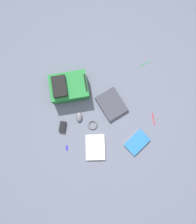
# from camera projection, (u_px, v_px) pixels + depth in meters

# --- Properties ---
(ground_plane) EXTENTS (4.10, 4.10, 0.00)m
(ground_plane) POSITION_uv_depth(u_px,v_px,m) (102.00, 115.00, 2.11)
(ground_plane) COLOR #4C5160
(backpack) EXTENTS (0.44, 0.34, 0.19)m
(backpack) POSITION_uv_depth(u_px,v_px,m) (69.00, 87.00, 2.07)
(backpack) COLOR #1E662D
(backpack) RESTS_ON ground_plane
(laptop) EXTENTS (0.38, 0.41, 0.03)m
(laptop) POSITION_uv_depth(u_px,v_px,m) (112.00, 104.00, 2.11)
(laptop) COLOR #24242C
(laptop) RESTS_ON ground_plane
(book_comic) EXTENTS (0.31, 0.30, 0.02)m
(book_comic) POSITION_uv_depth(u_px,v_px,m) (137.00, 142.00, 2.05)
(book_comic) COLOR silver
(book_comic) RESTS_ON ground_plane
(book_red) EXTENTS (0.23, 0.29, 0.02)m
(book_red) POSITION_uv_depth(u_px,v_px,m) (95.00, 147.00, 2.05)
(book_red) COLOR silver
(book_red) RESTS_ON ground_plane
(computer_mouse) EXTENTS (0.08, 0.12, 0.04)m
(computer_mouse) POSITION_uv_depth(u_px,v_px,m) (79.00, 117.00, 2.09)
(computer_mouse) COLOR #4C4C51
(computer_mouse) RESTS_ON ground_plane
(cable_coil) EXTENTS (0.11, 0.11, 0.02)m
(cable_coil) POSITION_uv_depth(u_px,v_px,m) (93.00, 125.00, 2.09)
(cable_coil) COLOR #4C4C51
(cable_coil) RESTS_ON ground_plane
(power_brick) EXTENTS (0.09, 0.13, 0.03)m
(power_brick) POSITION_uv_depth(u_px,v_px,m) (63.00, 127.00, 2.07)
(power_brick) COLOR black
(power_brick) RESTS_ON ground_plane
(pen_black) EXTENTS (0.02, 0.14, 0.01)m
(pen_black) POSITION_uv_depth(u_px,v_px,m) (154.00, 119.00, 2.10)
(pen_black) COLOR red
(pen_black) RESTS_ON ground_plane
(pen_blue) EXTENTS (0.13, 0.06, 0.01)m
(pen_blue) POSITION_uv_depth(u_px,v_px,m) (145.00, 64.00, 2.20)
(pen_blue) COLOR #198C33
(pen_blue) RESTS_ON ground_plane
(usb_stick) EXTENTS (0.02, 0.06, 0.01)m
(usb_stick) POSITION_uv_depth(u_px,v_px,m) (67.00, 148.00, 2.05)
(usb_stick) COLOR #191999
(usb_stick) RESTS_ON ground_plane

